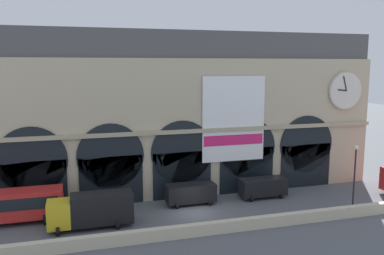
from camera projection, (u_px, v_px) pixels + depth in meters
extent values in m
plane|color=#54565B|center=(195.00, 213.00, 39.96)|extent=(200.00, 200.00, 0.00)
cube|color=beige|center=(212.00, 228.00, 35.06)|extent=(90.00, 0.70, 1.06)
cube|color=#BCAD8C|center=(177.00, 127.00, 45.46)|extent=(47.73, 4.07, 15.34)
cube|color=#4C4C4C|center=(176.00, 45.00, 44.34)|extent=(47.73, 3.47, 3.01)
cube|color=black|center=(33.00, 187.00, 39.99)|extent=(6.58, 0.20, 5.23)
cylinder|color=black|center=(31.00, 161.00, 39.59)|extent=(6.93, 0.20, 6.93)
cube|color=black|center=(111.00, 181.00, 42.12)|extent=(6.58, 0.20, 5.23)
cylinder|color=black|center=(111.00, 156.00, 41.72)|extent=(6.93, 0.20, 6.93)
cube|color=black|center=(182.00, 175.00, 44.25)|extent=(6.58, 0.20, 5.23)
cylinder|color=black|center=(182.00, 152.00, 43.85)|extent=(6.93, 0.20, 6.93)
cube|color=black|center=(247.00, 170.00, 46.39)|extent=(6.58, 0.20, 5.23)
cylinder|color=black|center=(247.00, 148.00, 45.98)|extent=(6.93, 0.20, 6.93)
cube|color=black|center=(305.00, 165.00, 48.52)|extent=(6.58, 0.20, 5.23)
cylinder|color=black|center=(306.00, 144.00, 48.12)|extent=(6.93, 0.20, 6.93)
cylinder|color=#BCAD8C|center=(346.00, 91.00, 48.44)|extent=(4.67, 0.25, 4.67)
cylinder|color=silver|center=(346.00, 91.00, 48.32)|extent=(4.32, 0.06, 4.32)
cube|color=black|center=(342.00, 90.00, 48.09)|extent=(1.20, 0.04, 0.29)
cube|color=black|center=(345.00, 83.00, 48.04)|extent=(0.65, 0.04, 1.79)
cube|color=white|center=(234.00, 119.00, 44.86)|extent=(7.38, 0.12, 9.57)
cube|color=#DB1E66|center=(234.00, 140.00, 45.15)|extent=(7.08, 0.04, 1.17)
cube|color=tan|center=(182.00, 131.00, 43.41)|extent=(47.73, 0.50, 0.44)
cube|color=red|center=(1.00, 206.00, 36.93)|extent=(11.00, 2.50, 2.60)
cylinder|color=black|center=(45.00, 219.00, 37.13)|extent=(0.28, 1.00, 1.00)
cylinder|color=black|center=(47.00, 211.00, 39.26)|extent=(0.28, 1.00, 1.00)
cube|color=gold|center=(59.00, 214.00, 35.51)|extent=(2.00, 2.30, 2.30)
cube|color=black|center=(102.00, 208.00, 36.52)|extent=(5.50, 2.30, 2.70)
cylinder|color=black|center=(58.00, 231.00, 34.68)|extent=(0.28, 0.84, 0.84)
cylinder|color=black|center=(59.00, 222.00, 36.64)|extent=(0.28, 0.84, 0.84)
cylinder|color=black|center=(118.00, 225.00, 36.09)|extent=(0.28, 0.84, 0.84)
cylinder|color=black|center=(115.00, 216.00, 38.06)|extent=(0.28, 0.84, 0.84)
cube|color=black|center=(191.00, 193.00, 42.44)|extent=(5.20, 2.00, 1.86)
cylinder|color=black|center=(177.00, 206.00, 41.24)|extent=(0.28, 0.68, 0.68)
cylinder|color=black|center=(173.00, 200.00, 42.95)|extent=(0.28, 0.68, 0.68)
cylinder|color=black|center=(209.00, 202.00, 42.22)|extent=(0.28, 0.68, 0.68)
cylinder|color=black|center=(204.00, 197.00, 43.93)|extent=(0.28, 0.68, 0.68)
cube|color=black|center=(263.00, 187.00, 44.60)|extent=(5.20, 2.00, 1.86)
cylinder|color=black|center=(251.00, 199.00, 43.40)|extent=(0.28, 0.68, 0.68)
cylinder|color=black|center=(245.00, 194.00, 45.11)|extent=(0.28, 0.68, 0.68)
cylinder|color=black|center=(281.00, 196.00, 44.38)|extent=(0.28, 0.68, 0.68)
cylinder|color=black|center=(273.00, 191.00, 46.09)|extent=(0.28, 0.68, 0.68)
cylinder|color=black|center=(354.00, 182.00, 39.59)|extent=(0.16, 0.16, 6.50)
sphere|color=#F2EDCC|center=(356.00, 147.00, 39.06)|extent=(0.44, 0.44, 0.44)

